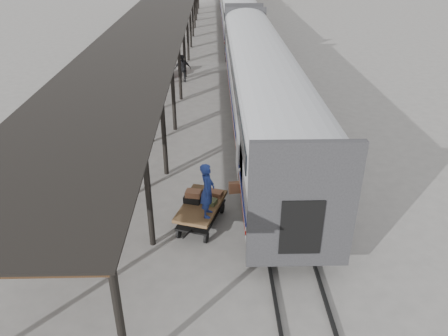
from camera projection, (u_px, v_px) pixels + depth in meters
ground at (195, 211)px, 16.68m from camera, size 160.00×160.00×0.00m
train at (236, 8)px, 45.31m from camera, size 3.45×76.01×4.01m
canopy at (162, 9)px, 35.92m from camera, size 4.90×64.30×4.15m
rails at (236, 34)px, 46.73m from camera, size 1.54×150.00×0.12m
baggage_cart at (201, 209)px, 15.59m from camera, size 1.93×2.67×0.86m
suitcase_stack at (200, 195)px, 15.72m from camera, size 1.46×1.13×0.45m
luggage_tug at (165, 69)px, 32.28m from camera, size 1.01×1.51×1.27m
porter at (207, 190)px, 14.46m from camera, size 0.55×0.76×1.95m
pedestrian at (183, 69)px, 30.97m from camera, size 1.21×0.68×1.95m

